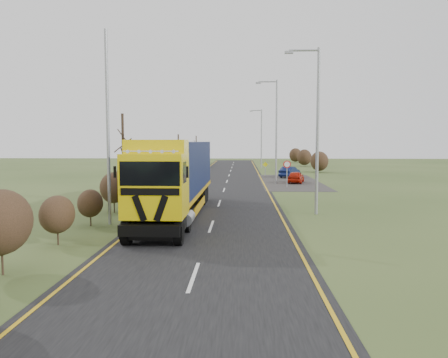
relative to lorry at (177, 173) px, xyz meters
name	(u,v)px	position (x,y,z in m)	size (l,w,h in m)	color
ground	(216,213)	(2.11, 0.93, -2.42)	(160.00, 160.00, 0.00)	#374B20
road	(223,193)	(2.11, 10.93, -2.41)	(8.00, 120.00, 0.02)	black
layby	(290,182)	(8.61, 20.93, -2.41)	(6.00, 18.00, 0.02)	#302D2A
lane_markings	(223,193)	(2.11, 10.63, -2.39)	(7.52, 116.00, 0.01)	#C39712
hedgerow	(144,175)	(-3.89, 8.83, -0.81)	(2.24, 102.04, 6.05)	black
lorry	(177,173)	(0.00, 0.00, 0.00)	(2.98, 15.34, 4.27)	black
car_red_hatchback	(296,177)	(9.10, 19.69, -1.83)	(1.40, 3.49, 1.19)	#AE1908
car_blue_sedan	(290,172)	(9.20, 26.37, -1.80)	(1.32, 3.80, 1.25)	#0B1540
streetlight_near	(315,123)	(7.79, 0.87, 2.78)	(2.00, 0.19, 9.44)	#999B9E
streetlight_mid	(275,127)	(6.87, 18.76, 3.18)	(2.14, 0.20, 10.11)	#999B9E
streetlight_far	(261,136)	(6.60, 43.80, 2.56)	(1.93, 0.18, 9.06)	#999B9E
left_pole	(108,128)	(-3.09, -2.57, 2.42)	(0.16, 0.16, 9.70)	#999B9E
speed_sign	(287,169)	(7.71, 15.18, -0.69)	(0.68, 0.10, 2.46)	#999B9E
warning_board	(265,167)	(6.50, 28.66, -1.41)	(0.65, 0.11, 1.70)	#999B9E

